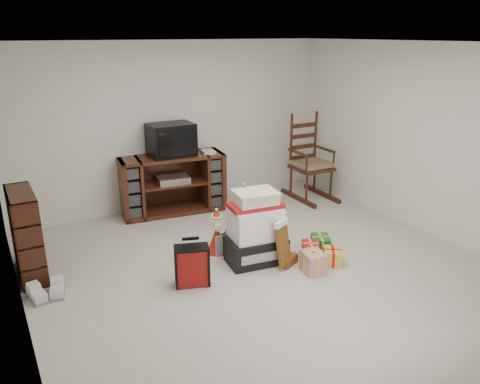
{
  "coord_description": "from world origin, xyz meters",
  "views": [
    {
      "loc": [
        -2.63,
        -4.11,
        2.6
      ],
      "look_at": [
        0.06,
        0.6,
        0.74
      ],
      "focal_mm": 35.0,
      "sensor_mm": 36.0,
      "label": 1
    }
  ],
  "objects_px": {
    "mrs_claus_figurine": "(217,238)",
    "sneaker_pair": "(47,292)",
    "tv_stand": "(173,184)",
    "red_suitcase": "(192,266)",
    "gift_cluster": "(324,252)",
    "rocking_chair": "(309,168)",
    "santa_figurine": "(244,212)",
    "crt_television": "(171,140)",
    "teddy_bear": "(261,243)",
    "bookshelf": "(26,236)",
    "gift_pile": "(255,232)"
  },
  "relations": [
    {
      "from": "bookshelf",
      "to": "red_suitcase",
      "type": "xyz_separation_m",
      "value": [
        1.48,
        -1.12,
        -0.24
      ]
    },
    {
      "from": "gift_cluster",
      "to": "sneaker_pair",
      "type": "bearing_deg",
      "value": 165.01
    },
    {
      "from": "bookshelf",
      "to": "rocking_chair",
      "type": "distance_m",
      "value": 4.38
    },
    {
      "from": "tv_stand",
      "to": "bookshelf",
      "type": "bearing_deg",
      "value": -146.57
    },
    {
      "from": "rocking_chair",
      "to": "teddy_bear",
      "type": "height_order",
      "value": "rocking_chair"
    },
    {
      "from": "mrs_claus_figurine",
      "to": "crt_television",
      "type": "height_order",
      "value": "crt_television"
    },
    {
      "from": "gift_pile",
      "to": "red_suitcase",
      "type": "relative_size",
      "value": 1.62
    },
    {
      "from": "bookshelf",
      "to": "santa_figurine",
      "type": "relative_size",
      "value": 1.49
    },
    {
      "from": "tv_stand",
      "to": "mrs_claus_figurine",
      "type": "height_order",
      "value": "tv_stand"
    },
    {
      "from": "crt_television",
      "to": "teddy_bear",
      "type": "bearing_deg",
      "value": -79.75
    },
    {
      "from": "tv_stand",
      "to": "rocking_chair",
      "type": "xyz_separation_m",
      "value": [
        2.19,
        -0.48,
        0.05
      ]
    },
    {
      "from": "bookshelf",
      "to": "sneaker_pair",
      "type": "xyz_separation_m",
      "value": [
        0.08,
        -0.6,
        -0.42
      ]
    },
    {
      "from": "gift_pile",
      "to": "sneaker_pair",
      "type": "bearing_deg",
      "value": 178.74
    },
    {
      "from": "rocking_chair",
      "to": "red_suitcase",
      "type": "distance_m",
      "value": 3.33
    },
    {
      "from": "rocking_chair",
      "to": "crt_television",
      "type": "xyz_separation_m",
      "value": [
        -2.18,
        0.48,
        0.63
      ]
    },
    {
      "from": "crt_television",
      "to": "tv_stand",
      "type": "bearing_deg",
      "value": 178.59
    },
    {
      "from": "gift_pile",
      "to": "santa_figurine",
      "type": "xyz_separation_m",
      "value": [
        0.36,
        0.87,
        -0.12
      ]
    },
    {
      "from": "bookshelf",
      "to": "crt_television",
      "type": "distance_m",
      "value": 2.48
    },
    {
      "from": "gift_pile",
      "to": "santa_figurine",
      "type": "height_order",
      "value": "gift_pile"
    },
    {
      "from": "gift_pile",
      "to": "santa_figurine",
      "type": "bearing_deg",
      "value": 75.63
    },
    {
      "from": "tv_stand",
      "to": "red_suitcase",
      "type": "distance_m",
      "value": 2.27
    },
    {
      "from": "red_suitcase",
      "to": "teddy_bear",
      "type": "relative_size",
      "value": 1.49
    },
    {
      "from": "gift_cluster",
      "to": "mrs_claus_figurine",
      "type": "bearing_deg",
      "value": 143.15
    },
    {
      "from": "bookshelf",
      "to": "mrs_claus_figurine",
      "type": "bearing_deg",
      "value": -17.02
    },
    {
      "from": "santa_figurine",
      "to": "teddy_bear",
      "type": "bearing_deg",
      "value": -105.43
    },
    {
      "from": "mrs_claus_figurine",
      "to": "gift_cluster",
      "type": "bearing_deg",
      "value": -36.85
    },
    {
      "from": "gift_pile",
      "to": "rocking_chair",
      "type": "bearing_deg",
      "value": 45.72
    },
    {
      "from": "rocking_chair",
      "to": "red_suitcase",
      "type": "relative_size",
      "value": 2.71
    },
    {
      "from": "rocking_chair",
      "to": "santa_figurine",
      "type": "distance_m",
      "value": 1.76
    },
    {
      "from": "bookshelf",
      "to": "crt_television",
      "type": "xyz_separation_m",
      "value": [
        2.16,
        1.04,
        0.64
      ]
    },
    {
      "from": "tv_stand",
      "to": "red_suitcase",
      "type": "xyz_separation_m",
      "value": [
        -0.66,
        -2.16,
        -0.21
      ]
    },
    {
      "from": "mrs_claus_figurine",
      "to": "sneaker_pair",
      "type": "distance_m",
      "value": 1.97
    },
    {
      "from": "tv_stand",
      "to": "santa_figurine",
      "type": "bearing_deg",
      "value": -55.62
    },
    {
      "from": "red_suitcase",
      "to": "gift_cluster",
      "type": "xyz_separation_m",
      "value": [
        1.59,
        -0.28,
        -0.11
      ]
    },
    {
      "from": "bookshelf",
      "to": "crt_television",
      "type": "height_order",
      "value": "crt_television"
    },
    {
      "from": "rocking_chair",
      "to": "gift_pile",
      "type": "xyz_separation_m",
      "value": [
        -1.97,
        -1.53,
        -0.11
      ]
    },
    {
      "from": "gift_pile",
      "to": "teddy_bear",
      "type": "distance_m",
      "value": 0.27
    },
    {
      "from": "gift_cluster",
      "to": "tv_stand",
      "type": "bearing_deg",
      "value": 110.72
    },
    {
      "from": "red_suitcase",
      "to": "gift_cluster",
      "type": "distance_m",
      "value": 1.62
    },
    {
      "from": "tv_stand",
      "to": "bookshelf",
      "type": "xyz_separation_m",
      "value": [
        -2.15,
        -1.04,
        0.03
      ]
    },
    {
      "from": "santa_figurine",
      "to": "gift_cluster",
      "type": "height_order",
      "value": "santa_figurine"
    },
    {
      "from": "sneaker_pair",
      "to": "crt_television",
      "type": "relative_size",
      "value": 0.62
    },
    {
      "from": "tv_stand",
      "to": "gift_cluster",
      "type": "height_order",
      "value": "tv_stand"
    },
    {
      "from": "gift_pile",
      "to": "santa_figurine",
      "type": "distance_m",
      "value": 0.95
    },
    {
      "from": "mrs_claus_figurine",
      "to": "sneaker_pair",
      "type": "xyz_separation_m",
      "value": [
        -1.96,
        0.03,
        -0.18
      ]
    },
    {
      "from": "tv_stand",
      "to": "gift_cluster",
      "type": "xyz_separation_m",
      "value": [
        0.92,
        -2.44,
        -0.32
      ]
    },
    {
      "from": "rocking_chair",
      "to": "gift_pile",
      "type": "distance_m",
      "value": 2.5
    },
    {
      "from": "rocking_chair",
      "to": "teddy_bear",
      "type": "xyz_separation_m",
      "value": [
        -1.83,
        -1.45,
        -0.33
      ]
    },
    {
      "from": "teddy_bear",
      "to": "santa_figurine",
      "type": "relative_size",
      "value": 0.54
    },
    {
      "from": "bookshelf",
      "to": "rocking_chair",
      "type": "height_order",
      "value": "rocking_chair"
    }
  ]
}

